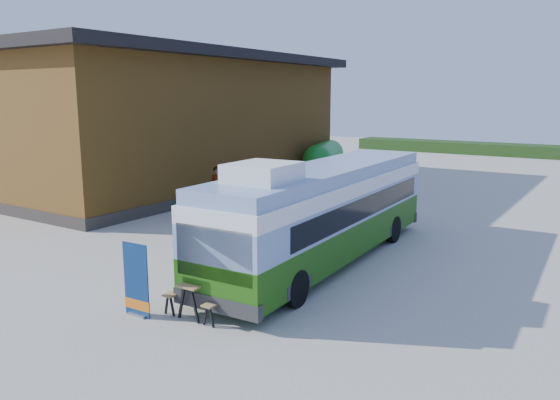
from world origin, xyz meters
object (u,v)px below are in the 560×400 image
Objects in this scene: picnic_table at (203,288)px; person_a at (217,187)px; banner at (136,287)px; bus at (324,210)px; slurry_tanker at (324,157)px; person_b at (248,178)px.

person_a is at bearing 127.75° from picnic_table.
banner is 1.57m from picnic_table.
person_a is (-8.41, 4.91, -0.73)m from bus.
slurry_tanker reaches higher than picnic_table.
banner is at bearing -89.33° from slurry_tanker.
slurry_tanker is (0.00, 8.21, 0.35)m from person_b.
bus is at bearing 56.51° from person_b.
picnic_table is (1.20, 1.01, -0.10)m from banner.
bus is at bearing 84.90° from picnic_table.
banner is at bearing 35.20° from person_b.
picnic_table is 0.78× the size of person_a.
person_a is at bearing -105.28° from slurry_tanker.
person_b is at bearing 114.61° from banner.
picnic_table is at bearing -85.70° from slurry_tanker.
bus is 9.77m from person_a.
slurry_tanker is at bearing 73.05° from person_a.
bus reaches higher than banner.
person_a is at bearing 119.10° from banner.
banner is 0.30× the size of slurry_tanker.
picnic_table is at bearing -70.55° from person_a.
person_b is 8.22m from slurry_tanker.
person_b is 0.32× the size of slurry_tanker.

